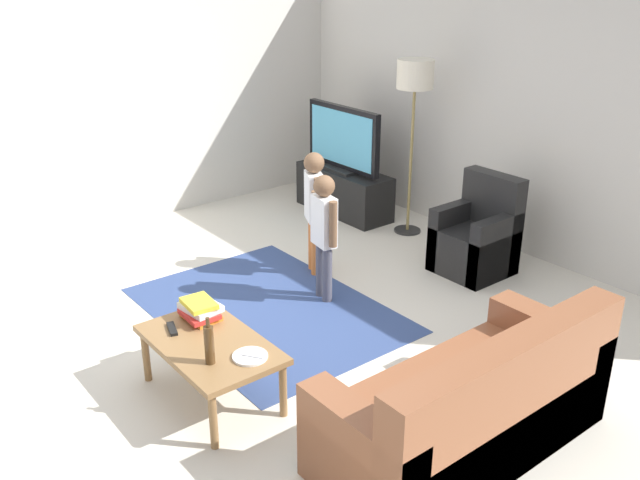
# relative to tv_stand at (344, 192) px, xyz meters

# --- Properties ---
(ground) EXTENTS (7.80, 7.80, 0.00)m
(ground) POSITION_rel_tv_stand_xyz_m (1.71, -2.30, -0.24)
(ground) COLOR beige
(wall_back) EXTENTS (6.00, 0.12, 2.70)m
(wall_back) POSITION_rel_tv_stand_xyz_m (1.71, 0.70, 1.11)
(wall_back) COLOR silver
(wall_back) RESTS_ON ground
(wall_left) EXTENTS (0.12, 6.00, 2.70)m
(wall_left) POSITION_rel_tv_stand_xyz_m (-1.29, -2.30, 1.11)
(wall_left) COLOR silver
(wall_left) RESTS_ON ground
(area_rug) EXTENTS (2.20, 1.60, 0.01)m
(area_rug) POSITION_rel_tv_stand_xyz_m (1.40, -2.00, -0.24)
(area_rug) COLOR #33477A
(area_rug) RESTS_ON ground
(tv_stand) EXTENTS (1.20, 0.44, 0.50)m
(tv_stand) POSITION_rel_tv_stand_xyz_m (0.00, 0.00, 0.00)
(tv_stand) COLOR black
(tv_stand) RESTS_ON ground
(tv) EXTENTS (1.10, 0.28, 0.71)m
(tv) POSITION_rel_tv_stand_xyz_m (-0.00, -0.02, 0.60)
(tv) COLOR black
(tv) RESTS_ON tv_stand
(couch) EXTENTS (0.80, 1.80, 0.86)m
(couch) POSITION_rel_tv_stand_xyz_m (3.59, -2.06, 0.05)
(couch) COLOR brown
(couch) RESTS_ON ground
(armchair) EXTENTS (0.60, 0.60, 0.90)m
(armchair) POSITION_rel_tv_stand_xyz_m (1.95, -0.04, 0.05)
(armchair) COLOR black
(armchair) RESTS_ON ground
(floor_lamp) EXTENTS (0.36, 0.36, 1.78)m
(floor_lamp) POSITION_rel_tv_stand_xyz_m (0.87, 0.15, 1.30)
(floor_lamp) COLOR #262626
(floor_lamp) RESTS_ON ground
(child_near_tv) EXTENTS (0.35, 0.23, 1.13)m
(child_near_tv) POSITION_rel_tv_stand_xyz_m (1.04, -1.24, 0.44)
(child_near_tv) COLOR orange
(child_near_tv) RESTS_ON ground
(child_center) EXTENTS (0.36, 0.18, 1.09)m
(child_center) POSITION_rel_tv_stand_xyz_m (1.52, -1.50, 0.41)
(child_center) COLOR #4C4C59
(child_center) RESTS_ON ground
(coffee_table) EXTENTS (1.00, 0.60, 0.42)m
(coffee_table) POSITION_rel_tv_stand_xyz_m (2.17, -2.96, 0.13)
(coffee_table) COLOR olive
(coffee_table) RESTS_ON ground
(book_stack) EXTENTS (0.29, 0.24, 0.14)m
(book_stack) POSITION_rel_tv_stand_xyz_m (1.87, -2.86, 0.24)
(book_stack) COLOR orange
(book_stack) RESTS_ON coffee_table
(bottle) EXTENTS (0.06, 0.06, 0.31)m
(bottle) POSITION_rel_tv_stand_xyz_m (2.39, -3.08, 0.31)
(bottle) COLOR #4C3319
(bottle) RESTS_ON coffee_table
(tv_remote) EXTENTS (0.18, 0.10, 0.02)m
(tv_remote) POSITION_rel_tv_stand_xyz_m (1.89, -3.08, 0.19)
(tv_remote) COLOR black
(tv_remote) RESTS_ON coffee_table
(plate) EXTENTS (0.22, 0.22, 0.02)m
(plate) POSITION_rel_tv_stand_xyz_m (2.49, -2.86, 0.18)
(plate) COLOR white
(plate) RESTS_ON coffee_table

